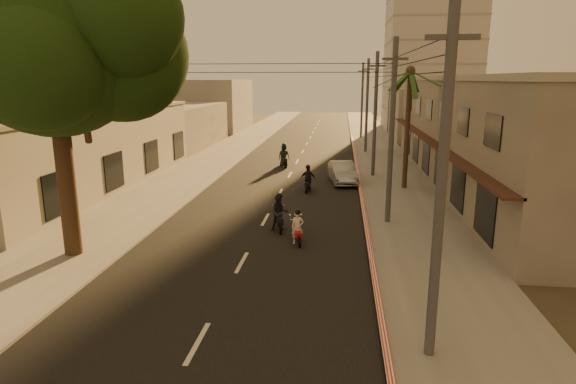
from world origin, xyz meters
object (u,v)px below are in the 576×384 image
broadleaf_tree (63,41)px  scooter_mid_b (308,180)px  scooter_red (297,228)px  scooter_mid_a (279,213)px  scooter_far_a (284,156)px  palm_tree (410,78)px  parked_car (343,173)px

broadleaf_tree → scooter_mid_b: broadleaf_tree is taller
scooter_red → scooter_mid_a: bearing=105.7°
broadleaf_tree → scooter_far_a: broadleaf_tree is taller
broadleaf_tree → scooter_mid_a: bearing=28.8°
scooter_mid_b → scooter_far_a: 9.05m
palm_tree → scooter_far_a: 13.05m
broadleaf_tree → scooter_red: 11.83m
scooter_mid_b → parked_car: (2.22, 2.97, -0.06)m
palm_tree → parked_car: palm_tree is taller
scooter_mid_a → scooter_far_a: (-1.81, 16.98, 0.06)m
scooter_mid_a → palm_tree: bearing=41.7°
scooter_far_a → scooter_mid_a: bearing=-101.9°
scooter_mid_a → scooter_far_a: bearing=83.8°
broadleaf_tree → scooter_mid_b: 16.85m
scooter_mid_a → broadleaf_tree: bearing=-163.5°
scooter_red → parked_car: 13.20m
scooter_far_a → broadleaf_tree: bearing=-123.2°
scooter_red → broadleaf_tree: bearing=-178.7°
palm_tree → scooter_mid_b: 9.03m
parked_car → scooter_mid_b: bearing=-135.9°
scooter_red → scooter_mid_b: (-0.25, 10.08, 0.09)m
palm_tree → scooter_mid_b: size_ratio=4.53×
scooter_far_a → parked_car: scooter_far_a is taller
scooter_red → scooter_far_a: 18.97m
parked_car → scooter_red: bearing=-107.7°
broadleaf_tree → scooter_mid_b: size_ratio=6.68×
palm_tree → scooter_mid_b: palm_tree is taller
palm_tree → scooter_far_a: size_ratio=4.12×
broadleaf_tree → parked_car: size_ratio=2.60×
palm_tree → broadleaf_tree: bearing=-136.5°
scooter_red → scooter_mid_b: bearing=77.2°
broadleaf_tree → scooter_far_a: 23.19m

